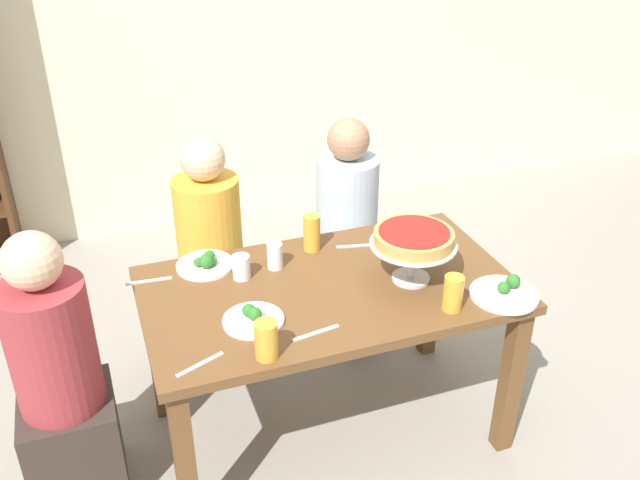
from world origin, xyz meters
TOP-DOWN VIEW (x-y plane):
  - ground_plane at (0.00, 0.00)m, footprint 12.00×12.00m
  - rear_partition at (0.00, 2.20)m, footprint 8.00×0.12m
  - dining_table at (0.00, 0.00)m, footprint 1.43×0.81m
  - diner_far_right at (0.35, 0.68)m, footprint 0.34×0.34m
  - diner_far_left at (-0.33, 0.68)m, footprint 0.34×0.34m
  - diner_head_west at (-1.02, 0.02)m, footprint 0.34×0.34m
  - deep_dish_pizza_stand at (0.32, -0.07)m, footprint 0.34×0.34m
  - salad_plate_near_diner at (0.60, -0.29)m, footprint 0.26×0.26m
  - salad_plate_far_diner at (-0.34, -0.13)m, footprint 0.22×0.22m
  - salad_plate_spare at (-0.42, 0.30)m, footprint 0.23×0.23m
  - beer_glass_amber_tall at (0.37, -0.30)m, footprint 0.07×0.07m
  - beer_glass_amber_short at (-0.34, -0.34)m, footprint 0.08×0.08m
  - beer_glass_amber_spare at (0.03, 0.29)m, footprint 0.07×0.07m
  - water_glass_clear_near at (-0.30, 0.17)m, footprint 0.07×0.07m
  - water_glass_clear_far at (-0.16, 0.20)m, footprint 0.06×0.06m
  - cutlery_fork_near at (-0.15, -0.27)m, footprint 0.18×0.04m
  - cutlery_knife_near at (0.44, 0.24)m, footprint 0.18×0.03m
  - cutlery_fork_far at (-0.56, -0.30)m, footprint 0.17×0.08m
  - cutlery_knife_far at (0.22, 0.25)m, footprint 0.18×0.05m
  - cutlery_spare_fork at (-0.65, 0.27)m, footprint 0.18×0.03m

SIDE VIEW (x-z plane):
  - ground_plane at x=0.00m, z-range 0.00..0.00m
  - diner_far_right at x=0.35m, z-range -0.08..1.07m
  - diner_far_left at x=-0.33m, z-range -0.08..1.07m
  - diner_head_west at x=-1.02m, z-range -0.08..1.07m
  - dining_table at x=0.00m, z-range 0.27..1.01m
  - cutlery_fork_near at x=-0.15m, z-range 0.74..0.74m
  - cutlery_knife_near at x=0.44m, z-range 0.74..0.74m
  - cutlery_fork_far at x=-0.56m, z-range 0.74..0.74m
  - cutlery_knife_far at x=0.22m, z-range 0.74..0.74m
  - cutlery_spare_fork at x=-0.65m, z-range 0.74..0.74m
  - salad_plate_near_diner at x=0.60m, z-range 0.72..0.79m
  - salad_plate_far_diner at x=-0.34m, z-range 0.72..0.79m
  - salad_plate_spare at x=-0.42m, z-range 0.72..0.79m
  - water_glass_clear_near at x=-0.30m, z-range 0.74..0.84m
  - water_glass_clear_far at x=-0.16m, z-range 0.74..0.85m
  - beer_glass_amber_short at x=-0.34m, z-range 0.74..0.88m
  - beer_glass_amber_tall at x=0.37m, z-range 0.74..0.88m
  - beer_glass_amber_spare at x=0.03m, z-range 0.74..0.90m
  - deep_dish_pizza_stand at x=0.32m, z-range 0.81..1.02m
  - rear_partition at x=0.00m, z-range 0.00..2.80m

